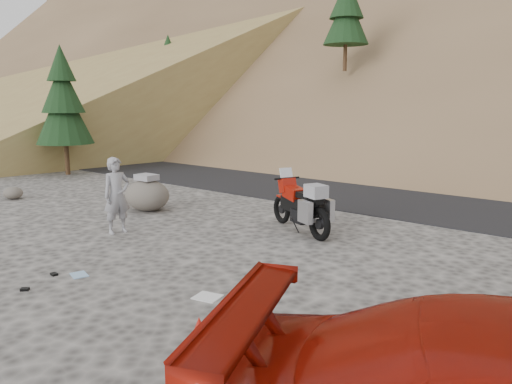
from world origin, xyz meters
TOP-DOWN VIEW (x-y plane):
  - ground at (0.00, 0.00)m, footprint 140.00×140.00m
  - road at (0.00, 9.00)m, footprint 120.00×7.00m
  - conifer_verge at (-11.00, 4.50)m, footprint 2.20×2.20m
  - motorcycle at (1.24, 3.07)m, footprint 2.19×1.21m
  - man at (-1.91, 0.43)m, footprint 0.52×0.68m
  - boulder at (-3.24, 2.31)m, footprint 1.45×1.30m
  - small_rock at (-7.63, 0.75)m, footprint 0.63×0.57m
  - gear_white_cloth at (2.26, -0.96)m, footprint 0.45×0.42m
  - gear_funnel at (2.96, -1.80)m, footprint 0.14×0.14m
  - gear_glove_a at (-0.43, -1.92)m, footprint 0.14×0.10m
  - gear_glove_b at (-0.13, -2.57)m, footprint 0.15×0.15m
  - gear_blue_cloth at (-0.10, -1.65)m, footprint 0.39×0.33m

SIDE VIEW (x-z plane):
  - ground at x=0.00m, z-range 0.00..0.00m
  - road at x=0.00m, z-range -0.03..0.03m
  - man at x=-1.91m, z-range -0.85..0.85m
  - gear_white_cloth at x=2.26m, z-range 0.00..0.01m
  - gear_blue_cloth at x=-0.10m, z-range 0.00..0.01m
  - gear_glove_a at x=-0.43m, z-range 0.00..0.04m
  - gear_glove_b at x=-0.13m, z-range 0.00..0.04m
  - gear_funnel at x=2.96m, z-range 0.00..0.18m
  - small_rock at x=-7.63m, z-range 0.00..0.36m
  - boulder at x=-3.24m, z-range -0.07..0.94m
  - motorcycle at x=1.24m, z-range -0.10..1.29m
  - conifer_verge at x=-11.00m, z-range 0.37..5.41m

